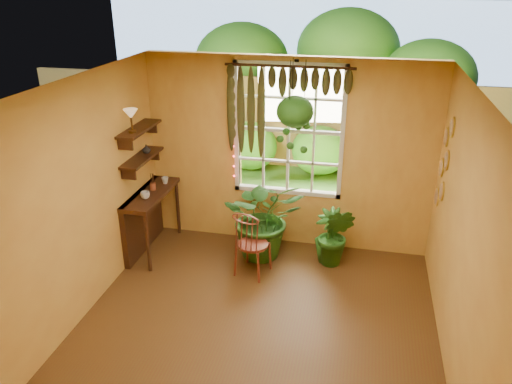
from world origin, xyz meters
TOP-DOWN VIEW (x-y plane):
  - floor at (0.00, 0.00)m, footprint 4.50×4.50m
  - ceiling at (0.00, 0.00)m, footprint 4.50×4.50m
  - wall_back at (0.00, 2.25)m, footprint 4.00×0.00m
  - wall_left at (-2.00, 0.00)m, footprint 0.00×4.50m
  - wall_right at (2.00, 0.00)m, footprint 0.00×4.50m
  - window at (0.00, 2.28)m, footprint 1.52×0.10m
  - valance_vine at (-0.08, 2.16)m, footprint 1.70×0.12m
  - string_lights at (-0.76, 2.19)m, footprint 0.03×0.03m
  - wall_plates at (1.98, 1.79)m, footprint 0.04×0.32m
  - counter_ledge at (-1.91, 1.60)m, footprint 0.40×1.20m
  - shelf_lower at (-1.88, 1.60)m, footprint 0.25×0.90m
  - shelf_upper at (-1.88, 1.60)m, footprint 0.25×0.90m
  - backyard at (0.24, 6.87)m, footprint 14.00×10.00m
  - windsor_chair at (-0.29, 1.28)m, footprint 0.50×0.51m
  - potted_plant_left at (-0.24, 1.79)m, footprint 1.30×1.20m
  - potted_plant_mid at (0.75, 1.75)m, footprint 0.56×0.49m
  - potted_plant_right at (0.68, 1.83)m, footprint 0.44×0.44m
  - hanging_basket at (0.12, 2.01)m, footprint 0.48×0.48m
  - cup_a at (-1.78, 1.39)m, footprint 0.13×0.13m
  - cup_b at (-1.72, 1.94)m, footprint 0.13×0.13m
  - brush_jar at (-1.80, 1.69)m, footprint 0.08×0.08m
  - shelf_vase at (-1.87, 1.74)m, footprint 0.14×0.14m
  - tiffany_lamp at (-1.86, 1.37)m, footprint 0.18×0.18m

SIDE VIEW (x-z plane):
  - floor at x=0.00m, z-range 0.00..0.00m
  - windsor_chair at x=-0.29m, z-range -0.23..0.86m
  - potted_plant_right at x=0.68m, z-range 0.00..0.76m
  - potted_plant_mid at x=0.75m, z-range 0.00..0.88m
  - counter_ledge at x=-1.91m, z-range 0.10..1.00m
  - potted_plant_left at x=-0.24m, z-range 0.00..1.20m
  - cup_b at x=-1.72m, z-range 0.90..0.99m
  - cup_a at x=-1.78m, z-range 0.90..1.00m
  - brush_jar at x=-1.80m, z-range 0.87..1.17m
  - backyard at x=0.24m, z-range -4.72..7.28m
  - wall_back at x=0.00m, z-range -0.65..3.35m
  - wall_left at x=-2.00m, z-range -0.90..3.60m
  - wall_right at x=2.00m, z-range -0.90..3.60m
  - shelf_lower at x=-1.88m, z-range 1.38..1.42m
  - shelf_vase at x=-1.87m, z-range 1.42..1.54m
  - wall_plates at x=1.98m, z-range 1.00..2.10m
  - window at x=0.00m, z-range 0.77..2.63m
  - string_lights at x=-0.76m, z-range 0.98..2.52m
  - shelf_upper at x=-1.88m, z-range 1.78..1.82m
  - hanging_basket at x=0.12m, z-range 1.39..2.59m
  - tiffany_lamp at x=-1.86m, z-range 1.89..2.19m
  - valance_vine at x=-0.08m, z-range 1.73..2.83m
  - ceiling at x=0.00m, z-range 2.70..2.70m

